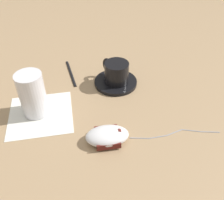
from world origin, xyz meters
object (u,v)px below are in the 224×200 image
(saucer, at_px, (116,82))
(computer_mouse, at_px, (107,136))
(coffee_cup, at_px, (116,72))
(pen, at_px, (71,72))
(drinking_glass, at_px, (32,94))

(saucer, distance_m, computer_mouse, 0.23)
(coffee_cup, bearing_deg, pen, 83.07)
(drinking_glass, bearing_deg, pen, -5.05)
(computer_mouse, bearing_deg, drinking_glass, 77.01)
(coffee_cup, relative_size, computer_mouse, 0.77)
(coffee_cup, bearing_deg, saucer, 70.02)
(saucer, relative_size, coffee_cup, 1.43)
(computer_mouse, relative_size, pen, 0.85)
(coffee_cup, bearing_deg, computer_mouse, -171.19)
(computer_mouse, distance_m, pen, 0.31)
(saucer, xyz_separation_m, pen, (0.02, 0.15, -0.00))
(saucer, distance_m, pen, 0.16)
(saucer, distance_m, coffee_cup, 0.04)
(drinking_glass, distance_m, pen, 0.21)
(coffee_cup, distance_m, drinking_glass, 0.25)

